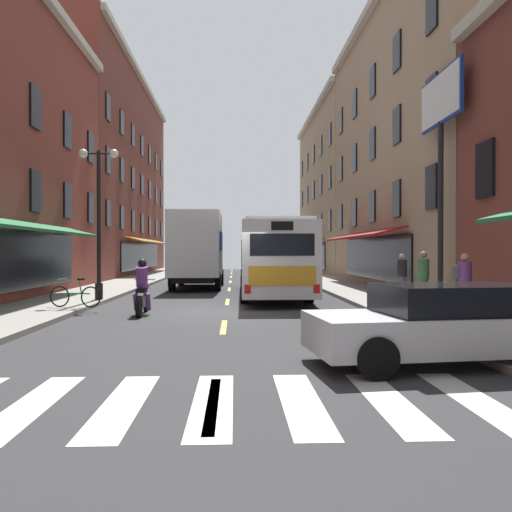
# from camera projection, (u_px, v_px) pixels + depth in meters

# --- Properties ---
(ground_plane) EXTENTS (34.80, 80.00, 0.10)m
(ground_plane) POSITION_uv_depth(u_px,v_px,m) (226.00, 313.00, 16.40)
(ground_plane) COLOR #333335
(lane_centre_dashes) EXTENTS (0.14, 73.90, 0.01)m
(lane_centre_dashes) POSITION_uv_depth(u_px,v_px,m) (226.00, 312.00, 16.15)
(lane_centre_dashes) COLOR #DBCC4C
(lane_centre_dashes) RESTS_ON ground
(crosswalk_near) EXTENTS (7.10, 2.80, 0.01)m
(crosswalk_near) POSITION_uv_depth(u_px,v_px,m) (213.00, 403.00, 6.41)
(crosswalk_near) COLOR silver
(crosswalk_near) RESTS_ON ground
(sidewalk_left) EXTENTS (3.00, 80.00, 0.14)m
(sidewalk_left) POSITION_uv_depth(u_px,v_px,m) (37.00, 310.00, 16.16)
(sidewalk_left) COLOR gray
(sidewalk_left) RESTS_ON ground
(sidewalk_right) EXTENTS (3.00, 80.00, 0.14)m
(sidewalk_right) POSITION_uv_depth(u_px,v_px,m) (410.00, 308.00, 16.64)
(sidewalk_right) COLOR gray
(sidewalk_right) RESTS_ON ground
(billboard_sign) EXTENTS (0.40, 3.24, 7.63)m
(billboard_sign) POSITION_uv_depth(u_px,v_px,m) (441.00, 124.00, 17.04)
(billboard_sign) COLOR black
(billboard_sign) RESTS_ON sidewalk_right
(transit_bus) EXTENTS (2.77, 12.47, 3.05)m
(transit_bus) POSITION_uv_depth(u_px,v_px,m) (271.00, 258.00, 22.65)
(transit_bus) COLOR silver
(transit_bus) RESTS_ON ground
(box_truck) EXTENTS (2.53, 6.90, 3.79)m
(box_truck) POSITION_uv_depth(u_px,v_px,m) (198.00, 250.00, 26.45)
(box_truck) COLOR black
(box_truck) RESTS_ON ground
(sedan_near) EXTENTS (4.61, 2.33, 1.33)m
(sedan_near) POSITION_uv_depth(u_px,v_px,m) (446.00, 323.00, 8.62)
(sedan_near) COLOR silver
(sedan_near) RESTS_ON ground
(sedan_mid) EXTENTS (2.04, 4.59, 1.42)m
(sedan_mid) POSITION_uv_depth(u_px,v_px,m) (208.00, 269.00, 35.08)
(sedan_mid) COLOR black
(sedan_mid) RESTS_ON ground
(motorcycle_rider) EXTENTS (0.62, 2.07, 1.66)m
(motorcycle_rider) POSITION_uv_depth(u_px,v_px,m) (142.00, 291.00, 15.43)
(motorcycle_rider) COLOR black
(motorcycle_rider) RESTS_ON ground
(bicycle_near) EXTENTS (1.68, 0.54, 0.91)m
(bicycle_near) POSITION_uv_depth(u_px,v_px,m) (75.00, 296.00, 16.17)
(bicycle_near) COLOR black
(bicycle_near) RESTS_ON sidewalk_left
(pedestrian_near) EXTENTS (0.53, 0.43, 1.70)m
(pedestrian_near) POSITION_uv_depth(u_px,v_px,m) (464.00, 282.00, 14.28)
(pedestrian_near) COLOR maroon
(pedestrian_near) RESTS_ON sidewalk_right
(pedestrian_mid) EXTENTS (0.36, 0.36, 1.75)m
(pedestrian_mid) POSITION_uv_depth(u_px,v_px,m) (423.00, 277.00, 16.73)
(pedestrian_mid) COLOR #33663F
(pedestrian_mid) RESTS_ON sidewalk_right
(pedestrian_far) EXTENTS (0.36, 0.36, 1.67)m
(pedestrian_far) POSITION_uv_depth(u_px,v_px,m) (402.00, 275.00, 19.39)
(pedestrian_far) COLOR #4C4C51
(pedestrian_far) RESTS_ON sidewalk_right
(street_lamp_twin) EXTENTS (1.42, 0.32, 5.46)m
(street_lamp_twin) POSITION_uv_depth(u_px,v_px,m) (99.00, 216.00, 18.82)
(street_lamp_twin) COLOR black
(street_lamp_twin) RESTS_ON sidewalk_left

